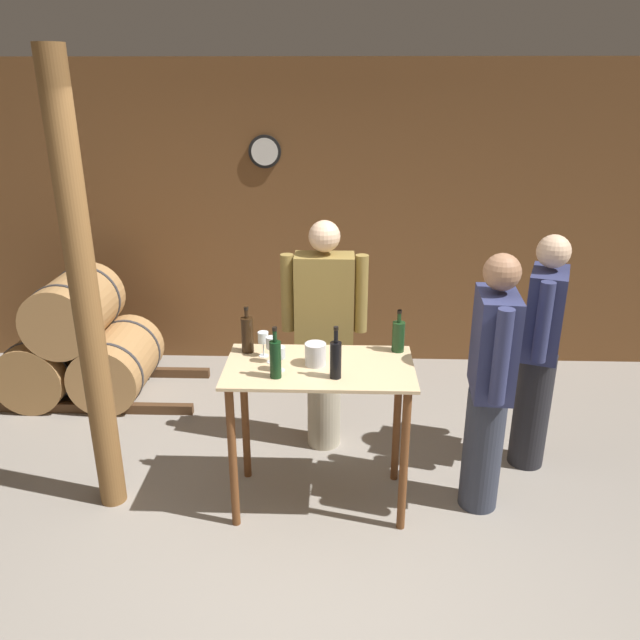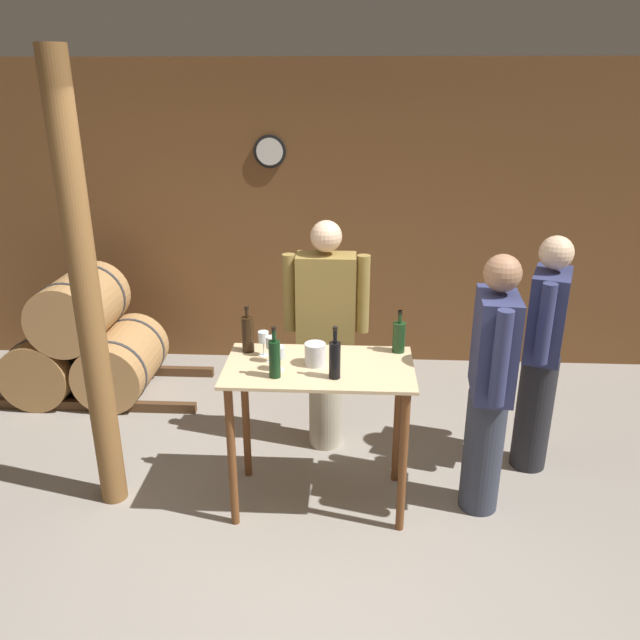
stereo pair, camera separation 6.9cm
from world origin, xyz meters
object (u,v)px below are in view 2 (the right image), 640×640
Objects in this scene: wine_bottle_far_left at (248,333)px; wine_bottle_center at (335,358)px; wine_glass_near_right at (279,353)px; ice_bucket at (315,354)px; person_visitor_with_scarf at (326,333)px; wine_bottle_left at (275,358)px; wine_glass_near_center at (271,343)px; person_visitor_bearded at (542,352)px; wine_bottle_right at (399,336)px; wine_glass_near_left at (263,338)px; person_host at (490,383)px; wooden_post at (87,301)px.

wine_bottle_center is at bearing -31.81° from wine_bottle_far_left.
wine_glass_near_right reaches higher than ice_bucket.
wine_bottle_left is at bearing -106.72° from person_visitor_with_scarf.
ice_bucket is (0.26, -0.02, -0.05)m from wine_glass_near_center.
wine_glass_near_center is at bearing -114.82° from person_visitor_with_scarf.
wine_glass_near_right is at bearing -161.81° from person_visitor_bearded.
wine_bottle_right is 2.02× the size of ice_bucket.
wine_glass_near_left is at bearing -172.84° from wine_bottle_right.
wine_glass_near_left is 1.83m from person_visitor_bearded.
person_visitor_with_scarf reaches higher than wine_bottle_far_left.
wine_glass_near_left is (-0.10, 0.28, -0.00)m from wine_bottle_left.
wine_glass_near_center is 1.31m from person_host.
wine_bottle_left is 0.82m from wine_bottle_right.
wine_glass_near_left is 1.17× the size of ice_bucket.
ice_bucket is at bearing -162.52° from person_visitor_bearded.
wine_bottle_far_left is at bearing -177.36° from wine_bottle_right.
person_host is 0.98× the size of person_visitor_with_scarf.
wooden_post is 2.85m from person_visitor_bearded.
wooden_post is 8.85× the size of wine_bottle_left.
wine_glass_near_center is at bearing -56.32° from wine_glass_near_left.
wine_bottle_far_left is at bearing 158.11° from ice_bucket.
wooden_post is 1.34m from ice_bucket.
wine_bottle_left is at bearing -178.85° from wine_bottle_center.
wooden_post reaches higher than wine_glass_near_center.
wine_glass_near_left is at bearing 120.66° from wine_glass_near_right.
wine_glass_near_center is 1.22× the size of ice_bucket.
wine_bottle_far_left is 0.97× the size of wine_bottle_left.
wine_glass_near_center is (-0.04, 0.20, 0.00)m from wine_bottle_left.
wine_glass_near_center is 1.79m from person_visitor_bearded.
person_visitor_bearded is at bearing 47.94° from person_host.
wine_bottle_center is (0.55, -0.34, -0.00)m from wine_bottle_far_left.
person_visitor_with_scarf is at bearing 46.94° from wine_bottle_far_left.
wine_bottle_right is at bearing 2.64° from wine_bottle_far_left.
wine_bottle_center is 0.19× the size of person_visitor_bearded.
wine_glass_near_right is (0.06, -0.11, -0.01)m from wine_glass_near_center.
person_visitor_with_scarf is (1.33, 0.72, -0.47)m from wooden_post.
wine_glass_near_right is (1.10, -0.03, -0.29)m from wooden_post.
person_host reaches higher than wine_bottle_right.
wine_glass_near_center is (1.04, 0.08, -0.28)m from wooden_post.
wine_glass_near_right is at bearing -107.57° from person_visitor_with_scarf.
wine_bottle_center is at bearing -32.25° from wine_glass_near_left.
wine_bottle_center is (0.34, 0.01, -0.00)m from wine_bottle_left.
wine_bottle_right is at bearing 7.16° from wine_glass_near_left.
wine_bottle_far_left is 0.18× the size of person_host.
wine_bottle_right is 1.72× the size of wine_glass_near_left.
wooden_post reaches higher than person_visitor_with_scarf.
wine_bottle_left is at bearing -99.12° from wine_glass_near_right.
person_visitor_bearded is at bearing 14.24° from wine_glass_near_center.
wine_glass_near_center is at bearing 102.69° from wine_bottle_left.
wine_bottle_center is 0.52m from wine_glass_near_left.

